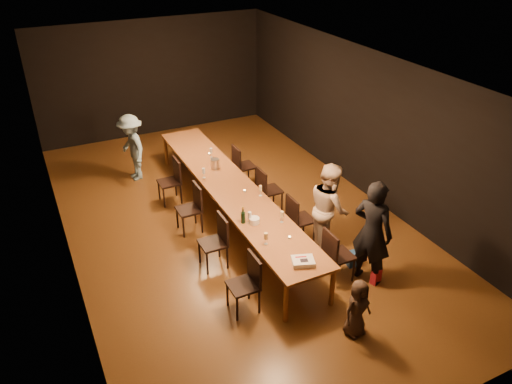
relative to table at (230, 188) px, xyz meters
name	(u,v)px	position (x,y,z in m)	size (l,w,h in m)	color
ground	(231,219)	(0.00, 0.00, -0.70)	(10.00, 10.00, 0.00)	#452411
room_shell	(228,120)	(0.00, 0.00, 1.38)	(6.04, 10.04, 3.02)	black
table	(230,188)	(0.00, 0.00, 0.00)	(0.90, 6.00, 0.75)	brown
chair_right_0	(339,255)	(0.85, -2.40, -0.24)	(0.42, 0.42, 0.93)	black
chair_right_1	(301,219)	(0.85, -1.20, -0.24)	(0.42, 0.42, 0.93)	black
chair_right_2	(270,189)	(0.85, 0.00, -0.24)	(0.42, 0.42, 0.93)	black
chair_right_3	(244,165)	(0.85, 1.20, -0.24)	(0.42, 0.42, 0.93)	black
chair_left_0	(243,285)	(-0.85, -2.40, -0.24)	(0.42, 0.42, 0.93)	black
chair_left_1	(213,243)	(-0.85, -1.20, -0.24)	(0.42, 0.42, 0.93)	black
chair_left_2	(189,209)	(-0.85, 0.00, -0.24)	(0.42, 0.42, 0.93)	black
chair_left_3	(169,182)	(-0.85, 1.20, -0.24)	(0.42, 0.42, 0.93)	black
woman_birthday	(372,232)	(1.27, -2.63, 0.20)	(0.66, 0.43, 1.81)	black
woman_tan	(329,208)	(1.15, -1.61, 0.13)	(0.81, 0.63, 1.67)	beige
man_blue	(132,148)	(-1.24, 2.56, 0.05)	(0.97, 0.56, 1.50)	#7BA3BE
child	(357,308)	(0.38, -3.54, -0.25)	(0.45, 0.29, 0.91)	#3D2C22
gift_bag_red	(376,277)	(1.35, -2.78, -0.59)	(0.19, 0.10, 0.23)	red
gift_bag_blue	(354,258)	(1.29, -2.25, -0.56)	(0.22, 0.15, 0.28)	#224D94
birthday_cake	(303,261)	(0.01, -2.66, 0.09)	(0.39, 0.35, 0.08)	white
plate_stack	(254,221)	(-0.16, -1.36, 0.10)	(0.18, 0.18, 0.10)	white
champagne_bottle	(243,215)	(-0.32, -1.27, 0.20)	(0.07, 0.07, 0.31)	black
ice_bucket	(215,164)	(0.03, 0.84, 0.15)	(0.18, 0.18, 0.20)	#A5A6A9
wineglass_0	(266,239)	(-0.26, -1.98, 0.15)	(0.06, 0.06, 0.21)	beige
wineglass_1	(282,217)	(0.27, -1.53, 0.15)	(0.06, 0.06, 0.21)	beige
wineglass_2	(250,217)	(-0.22, -1.31, 0.15)	(0.06, 0.06, 0.21)	silver
wineglass_3	(260,191)	(0.35, -0.58, 0.15)	(0.06, 0.06, 0.21)	beige
wineglass_4	(204,173)	(-0.33, 0.53, 0.15)	(0.06, 0.06, 0.21)	silver
wineglass_5	(211,153)	(0.14, 1.34, 0.15)	(0.06, 0.06, 0.21)	silver
tealight_near	(289,238)	(0.15, -2.00, 0.06)	(0.05, 0.05, 0.03)	#B2B7B2
tealight_mid	(245,191)	(0.15, -0.32, 0.06)	(0.05, 0.05, 0.03)	#B2B7B2
tealight_far	(209,154)	(0.15, 1.48, 0.06)	(0.05, 0.05, 0.03)	#B2B7B2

